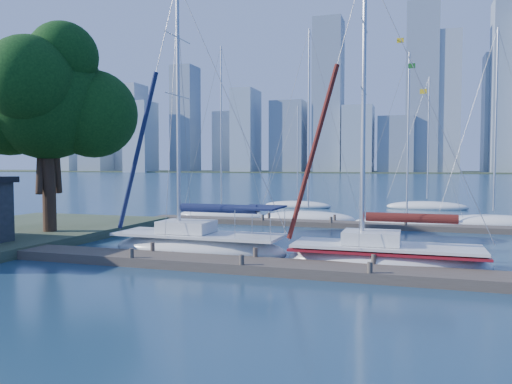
% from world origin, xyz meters
% --- Properties ---
extents(ground, '(700.00, 700.00, 0.00)m').
position_xyz_m(ground, '(0.00, 0.00, 0.00)').
color(ground, '#18354D').
rests_on(ground, ground).
extents(near_dock, '(26.00, 2.00, 0.40)m').
position_xyz_m(near_dock, '(0.00, 0.00, 0.20)').
color(near_dock, '#433B31').
rests_on(near_dock, ground).
extents(far_dock, '(30.00, 1.80, 0.36)m').
position_xyz_m(far_dock, '(2.00, 16.00, 0.18)').
color(far_dock, '#433B31').
rests_on(far_dock, ground).
extents(far_shore, '(800.00, 100.00, 1.50)m').
position_xyz_m(far_shore, '(0.00, 320.00, 0.00)').
color(far_shore, '#38472D').
rests_on(far_shore, ground).
extents(tree, '(9.41, 8.58, 12.39)m').
position_xyz_m(tree, '(-13.79, 4.57, 8.31)').
color(tree, '#331F16').
rests_on(tree, ground).
extents(sailboat_navy, '(8.99, 3.13, 13.87)m').
position_xyz_m(sailboat_navy, '(-3.50, 2.70, 1.04)').
color(sailboat_navy, white).
rests_on(sailboat_navy, ground).
extents(sailboat_maroon, '(8.47, 2.77, 13.43)m').
position_xyz_m(sailboat_maroon, '(5.37, 2.18, 1.04)').
color(sailboat_maroon, white).
rests_on(sailboat_maroon, ground).
extents(bg_boat_0, '(7.96, 3.71, 14.44)m').
position_xyz_m(bg_boat_0, '(-8.69, 18.89, 0.27)').
color(bg_boat_0, white).
rests_on(bg_boat_0, ground).
extents(bg_boat_1, '(7.56, 2.98, 15.14)m').
position_xyz_m(bg_boat_1, '(-1.29, 18.47, 0.31)').
color(bg_boat_1, white).
rests_on(bg_boat_1, ground).
extents(bg_boat_3, '(7.80, 4.16, 12.62)m').
position_xyz_m(bg_boat_3, '(6.04, 17.27, 0.26)').
color(bg_boat_3, white).
rests_on(bg_boat_3, ground).
extents(bg_boat_4, '(7.91, 4.09, 14.43)m').
position_xyz_m(bg_boat_4, '(11.94, 19.44, 0.30)').
color(bg_boat_4, white).
rests_on(bg_boat_4, ground).
extents(bg_boat_6, '(7.06, 2.27, 10.87)m').
position_xyz_m(bg_boat_6, '(-5.05, 31.12, 0.23)').
color(bg_boat_6, white).
rests_on(bg_boat_6, ground).
extents(bg_boat_7, '(8.01, 2.86, 13.54)m').
position_xyz_m(bg_boat_7, '(7.77, 33.33, 0.28)').
color(bg_boat_7, white).
rests_on(bg_boat_7, ground).
extents(skyline, '(502.52, 51.31, 98.11)m').
position_xyz_m(skyline, '(24.87, 290.05, 34.36)').
color(skyline, '#8396AA').
rests_on(skyline, ground).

